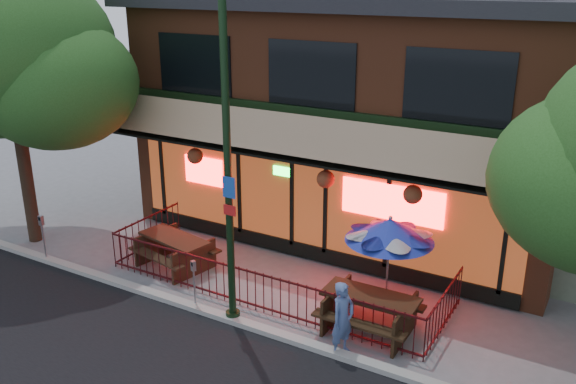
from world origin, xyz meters
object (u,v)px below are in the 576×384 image
patio_umbrella (390,230)px  parking_meter_far (43,230)px  street_light (228,187)px  street_tree_left (10,41)px  picnic_table_left (175,247)px  pedestrian (343,319)px  parking_meter_near (194,276)px  picnic_table_right (370,307)px

patio_umbrella → parking_meter_far: size_ratio=1.73×
street_light → parking_meter_far: street_light is taller
street_tree_left → parking_meter_far: bearing=-32.0°
picnic_table_left → parking_meter_far: bearing=-155.2°
street_light → parking_meter_far: bearing=-179.3°
street_light → pedestrian: bearing=1.1°
street_light → parking_meter_near: 2.57m
picnic_table_left → patio_umbrella: patio_umbrella is taller
patio_umbrella → pedestrian: 2.47m
patio_umbrella → parking_meter_near: patio_umbrella is taller
pedestrian → parking_meter_near: size_ratio=1.34×
patio_umbrella → picnic_table_right: bearing=-86.6°
street_tree_left → pedestrian: (10.12, -0.74, -4.87)m
street_tree_left → picnic_table_left: bearing=7.8°
pedestrian → parking_meter_near: 3.72m
pedestrian → parking_meter_near: bearing=106.4°
street_light → street_tree_left: (-7.46, 0.79, 2.52)m
street_light → parking_meter_near: bearing=179.9°
street_light → patio_umbrella: size_ratio=3.07×
pedestrian → parking_meter_far: pedestrian is taller
picnic_table_left → picnic_table_right: bearing=-3.2°
street_tree_left → picnic_table_right: bearing=1.8°
street_tree_left → street_light: bearing=-6.0°
picnic_table_left → pedestrian: size_ratio=1.41×
pedestrian → parking_meter_far: size_ratio=1.21×
street_light → picnic_table_left: street_light is taller
street_tree_left → parking_meter_near: 8.08m
picnic_table_right → street_tree_left: bearing=-178.2°
picnic_table_left → pedestrian: bearing=-14.0°
street_light → street_tree_left: 7.91m
picnic_table_left → parking_meter_near: 2.29m
patio_umbrella → pedestrian: size_ratio=1.43×
street_tree_left → picnic_table_right: (10.27, 0.31, -5.10)m
parking_meter_far → picnic_table_right: bearing=7.6°
picnic_table_right → patio_umbrella: (-0.07, 1.13, 1.37)m
picnic_table_right → pedestrian: bearing=-98.3°
parking_meter_near → pedestrian: bearing=0.8°
patio_umbrella → street_light: bearing=-140.9°
pedestrian → picnic_table_left: bearing=91.7°
patio_umbrella → pedestrian: (-0.09, -2.18, -1.15)m
street_tree_left → patio_umbrella: street_tree_left is taller
parking_meter_near → picnic_table_right: bearing=15.9°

